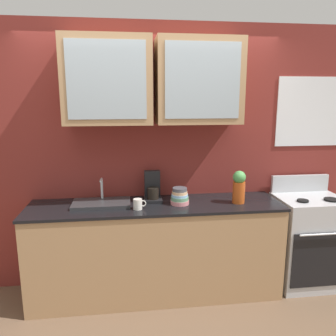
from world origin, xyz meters
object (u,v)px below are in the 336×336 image
object	(u,v)px
sink_faucet	(101,203)
bowl_stack	(180,197)
stove_range	(308,240)
coffee_maker	(153,190)
cup_near_sink	(138,204)
vase	(239,187)

from	to	relation	value
sink_faucet	bowl_stack	size ratio (longest dim) A/B	3.03
bowl_stack	stove_range	bearing A→B (deg)	0.69
sink_faucet	bowl_stack	bearing A→B (deg)	-5.34
stove_range	coffee_maker	world-z (taller)	coffee_maker
cup_near_sink	coffee_maker	bearing A→B (deg)	59.13
sink_faucet	stove_range	bearing A→B (deg)	-1.44
cup_near_sink	stove_range	bearing A→B (deg)	3.99
stove_range	sink_faucet	xyz separation A→B (m)	(-2.08, 0.05, 0.47)
stove_range	coffee_maker	bearing A→B (deg)	175.11
stove_range	bowl_stack	distance (m)	1.45
stove_range	coffee_maker	distance (m)	1.69
stove_range	sink_faucet	distance (m)	2.14
cup_near_sink	coffee_maker	size ratio (longest dim) A/B	0.41
bowl_stack	coffee_maker	size ratio (longest dim) A/B	0.61
stove_range	vase	world-z (taller)	vase
bowl_stack	coffee_maker	xyz separation A→B (m)	(-0.24, 0.15, 0.04)
cup_near_sink	coffee_maker	world-z (taller)	coffee_maker
vase	cup_near_sink	xyz separation A→B (m)	(-0.96, -0.07, -0.11)
bowl_stack	vase	bearing A→B (deg)	-3.48
sink_faucet	bowl_stack	world-z (taller)	sink_faucet
vase	coffee_maker	size ratio (longest dim) A/B	1.08
bowl_stack	vase	xyz separation A→B (m)	(0.57, -0.03, 0.09)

